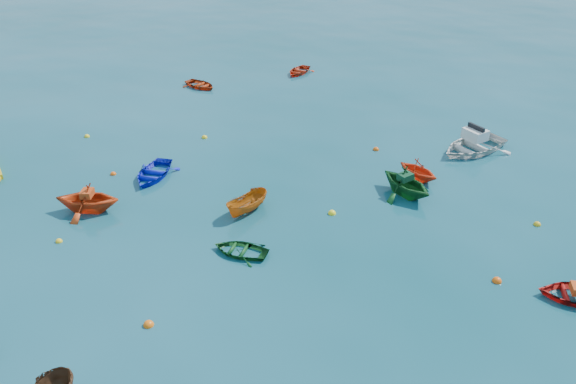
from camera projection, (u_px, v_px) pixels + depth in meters
The scene contains 22 objects.
ground at pixel (215, 244), 24.51m from camera, with size 160.00×160.00×0.00m, color #0A434B.
dinghy_blue_sw at pixel (153, 177), 29.88m from camera, with size 2.25×3.15×0.65m, color #101CC8.
dinghy_orange_w at pixel (90, 210), 26.91m from camera, with size 2.59×3.00×1.58m, color red.
dinghy_green_e at pixel (241, 253), 23.96m from camera, with size 1.72×2.41×0.50m, color #114A1C.
dinghy_red_nw at pixel (200, 87), 42.12m from camera, with size 1.98×2.76×0.57m, color #AD310E.
sampan_orange_n at pixel (248, 212), 26.83m from camera, with size 0.96×2.55×0.99m, color #BE5F11.
dinghy_green_n at pixel (405, 194), 28.24m from camera, with size 2.61×3.03×1.59m, color #13521E.
dinghy_red_far at pixel (299, 73), 44.98m from camera, with size 1.98×2.76×0.57m, color red.
dinghy_orange_far at pixel (417, 179), 29.66m from camera, with size 2.03×2.36×1.24m, color #ED3E16.
motorboat_white at pixel (472, 151), 32.60m from camera, with size 3.15×4.40×1.51m, color silver.
tarp_orange_a at pixel (87, 193), 26.43m from camera, with size 0.67×0.51×0.32m, color #C34014.
tarp_green_b at pixel (405, 177), 27.82m from camera, with size 0.71×0.54×0.34m, color #0F3F23.
buoy_or_a at pixel (95, 211), 26.88m from camera, with size 0.30×0.30×0.30m, color #DF4A0C.
buoy_ye_a at pixel (59, 242), 24.66m from camera, with size 0.30×0.30×0.30m, color yellow.
buoy_or_b at pixel (149, 325), 20.15m from camera, with size 0.39×0.39×0.39m, color orange.
buoy_ye_b at pixel (87, 137), 34.31m from camera, with size 0.33×0.33×0.33m, color yellow.
buoy_or_c at pixel (113, 174), 30.09m from camera, with size 0.32×0.32×0.32m, color #EA570C.
buoy_ye_c at pixel (332, 214), 26.66m from camera, with size 0.38×0.38×0.38m, color yellow.
buoy_or_d at pixel (497, 281), 22.29m from camera, with size 0.38×0.38×0.38m, color #FD5A0D.
buoy_ye_d at pixel (205, 138), 34.17m from camera, with size 0.35×0.35×0.35m, color yellow.
buoy_or_e at pixel (376, 150), 32.71m from camera, with size 0.36×0.36×0.36m, color #E3540C.
buoy_ye_e at pixel (537, 225), 25.82m from camera, with size 0.34×0.34×0.34m, color gold.
Camera 1 is at (15.26, -13.45, 14.22)m, focal length 35.00 mm.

